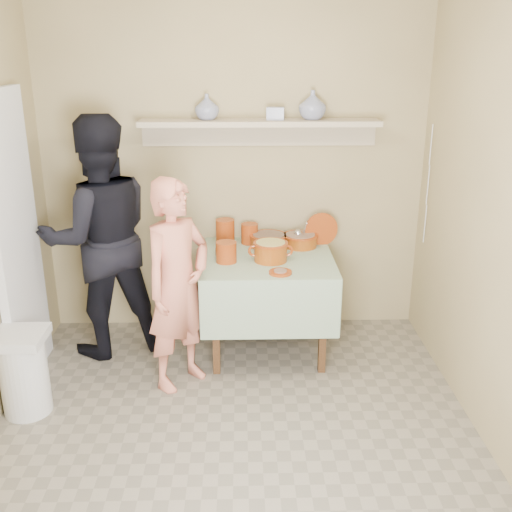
{
  "coord_description": "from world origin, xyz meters",
  "views": [
    {
      "loc": [
        0.06,
        -2.92,
        2.25
      ],
      "look_at": [
        0.15,
        0.75,
        0.95
      ],
      "focal_mm": 42.0,
      "sensor_mm": 36.0,
      "label": 1
    }
  ],
  "objects_px": {
    "person_cook": "(178,285)",
    "serving_table": "(267,271)",
    "cazuela_rice": "(271,250)",
    "trash_bin": "(24,372)",
    "person_helper": "(100,238)"
  },
  "relations": [
    {
      "from": "person_cook",
      "to": "serving_table",
      "type": "xyz_separation_m",
      "value": [
        0.62,
        0.49,
        -0.09
      ]
    },
    {
      "from": "cazuela_rice",
      "to": "trash_bin",
      "type": "distance_m",
      "value": 1.85
    },
    {
      "from": "person_helper",
      "to": "serving_table",
      "type": "xyz_separation_m",
      "value": [
        1.24,
        -0.02,
        -0.26
      ]
    },
    {
      "from": "person_cook",
      "to": "cazuela_rice",
      "type": "relative_size",
      "value": 4.43
    },
    {
      "from": "trash_bin",
      "to": "person_helper",
      "type": "bearing_deg",
      "value": 67.76
    },
    {
      "from": "cazuela_rice",
      "to": "serving_table",
      "type": "bearing_deg",
      "value": 99.48
    },
    {
      "from": "person_cook",
      "to": "serving_table",
      "type": "bearing_deg",
      "value": -9.99
    },
    {
      "from": "serving_table",
      "to": "person_cook",
      "type": "bearing_deg",
      "value": -142.02
    },
    {
      "from": "person_cook",
      "to": "trash_bin",
      "type": "xyz_separation_m",
      "value": [
        -0.96,
        -0.34,
        -0.45
      ]
    },
    {
      "from": "cazuela_rice",
      "to": "trash_bin",
      "type": "height_order",
      "value": "cazuela_rice"
    },
    {
      "from": "person_cook",
      "to": "person_helper",
      "type": "xyz_separation_m",
      "value": [
        -0.62,
        0.51,
        0.17
      ]
    },
    {
      "from": "person_helper",
      "to": "serving_table",
      "type": "relative_size",
      "value": 1.86
    },
    {
      "from": "person_cook",
      "to": "person_helper",
      "type": "distance_m",
      "value": 0.82
    },
    {
      "from": "serving_table",
      "to": "cazuela_rice",
      "type": "xyz_separation_m",
      "value": [
        0.02,
        -0.1,
        0.2
      ]
    },
    {
      "from": "serving_table",
      "to": "cazuela_rice",
      "type": "height_order",
      "value": "cazuela_rice"
    }
  ]
}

